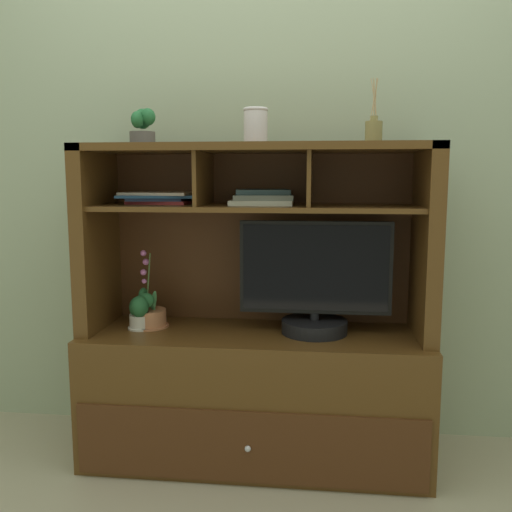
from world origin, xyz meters
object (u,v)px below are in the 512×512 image
at_px(magazine_stack_left, 263,198).
at_px(potted_fern, 141,310).
at_px(tv_monitor, 315,288).
at_px(potted_orchid, 149,317).
at_px(ceramic_vase, 256,126).
at_px(diffuser_bottle, 374,131).
at_px(media_console, 256,363).
at_px(potted_succulent, 143,127).
at_px(magazine_stack_centre, 161,197).

bearing_deg(magazine_stack_left, potted_fern, -172.45).
xyz_separation_m(tv_monitor, potted_orchid, (-0.71, 0.02, -0.15)).
bearing_deg(ceramic_vase, diffuser_bottle, -0.76).
bearing_deg(ceramic_vase, potted_fern, -178.50).
relative_size(media_console, potted_orchid, 4.24).
xyz_separation_m(media_console, magazine_stack_left, (0.02, 0.04, 0.70)).
xyz_separation_m(tv_monitor, magazine_stack_left, (-0.22, 0.05, 0.36)).
bearing_deg(potted_fern, tv_monitor, 1.45).
bearing_deg(tv_monitor, ceramic_vase, -178.65).
relative_size(potted_fern, potted_succulent, 1.16).
distance_m(potted_fern, diffuser_bottle, 1.20).
bearing_deg(magazine_stack_left, potted_succulent, -173.04).
xyz_separation_m(tv_monitor, magazine_stack_centre, (-0.66, 0.07, 0.36)).
xyz_separation_m(media_console, ceramic_vase, (0.00, -0.02, 0.98)).
height_order(magazine_stack_centre, potted_succulent, potted_succulent).
distance_m(media_console, ceramic_vase, 0.98).
distance_m(tv_monitor, magazine_stack_left, 0.43).
distance_m(media_console, magazine_stack_centre, 0.81).
bearing_deg(diffuser_bottle, potted_succulent, 179.88).
distance_m(potted_fern, potted_succulent, 0.76).
distance_m(tv_monitor, potted_orchid, 0.72).
height_order(magazine_stack_centre, ceramic_vase, ceramic_vase).
bearing_deg(media_console, diffuser_bottle, -3.04).
bearing_deg(potted_orchid, media_console, -0.59).
xyz_separation_m(potted_fern, ceramic_vase, (0.49, 0.01, 0.76)).
xyz_separation_m(media_console, magazine_stack_centre, (-0.42, 0.06, 0.70)).
bearing_deg(media_console, tv_monitor, -2.97).
bearing_deg(magazine_stack_centre, potted_fern, -127.80).
xyz_separation_m(media_console, tv_monitor, (0.24, -0.01, 0.33)).
xyz_separation_m(magazine_stack_left, ceramic_vase, (-0.02, -0.05, 0.28)).
xyz_separation_m(tv_monitor, potted_succulent, (-0.70, -0.01, 0.65)).
xyz_separation_m(tv_monitor, diffuser_bottle, (0.22, -0.01, 0.62)).
bearing_deg(magazine_stack_centre, media_console, -8.31).
relative_size(magazine_stack_left, diffuser_bottle, 1.13).
distance_m(potted_orchid, ceramic_vase, 0.92).
distance_m(tv_monitor, potted_succulent, 0.96).
relative_size(media_console, tv_monitor, 2.30).
bearing_deg(ceramic_vase, magazine_stack_centre, 169.23).
bearing_deg(potted_orchid, magazine_stack_left, 3.74).
distance_m(diffuser_bottle, potted_succulent, 0.92).
xyz_separation_m(potted_succulent, ceramic_vase, (0.46, 0.00, 0.00)).
relative_size(magazine_stack_centre, potted_succulent, 2.29).
bearing_deg(potted_succulent, potted_orchid, 96.00).
distance_m(potted_orchid, magazine_stack_left, 0.71).
xyz_separation_m(potted_orchid, potted_succulent, (0.00, -0.03, 0.79)).
height_order(media_console, ceramic_vase, ceramic_vase).
distance_m(potted_orchid, potted_succulent, 0.79).
distance_m(magazine_stack_left, magazine_stack_centre, 0.44).
height_order(potted_orchid, potted_succulent, potted_succulent).
bearing_deg(magazine_stack_centre, tv_monitor, -6.35).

